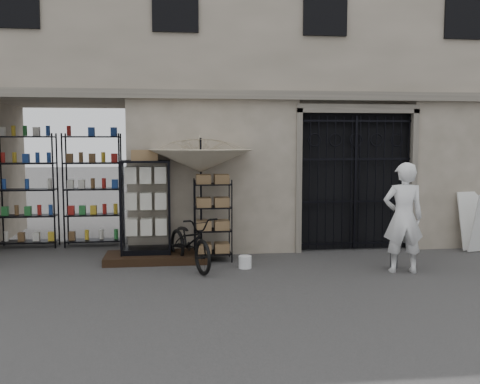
{
  "coord_description": "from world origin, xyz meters",
  "views": [
    {
      "loc": [
        -2.05,
        -8.78,
        2.34
      ],
      "look_at": [
        -0.8,
        1.4,
        1.35
      ],
      "focal_mm": 40.0,
      "sensor_mm": 36.0,
      "label": 1
    }
  ],
  "objects": [
    {
      "name": "easel_sign",
      "position": [
        4.29,
        1.67,
        0.63
      ],
      "size": [
        0.71,
        0.78,
        1.22
      ],
      "rotation": [
        0.0,
        0.0,
        0.21
      ],
      "color": "silver",
      "rests_on": "ground"
    },
    {
      "name": "shopkeeper",
      "position": [
        1.96,
        0.16,
        0.0
      ],
      "size": [
        0.94,
        2.03,
        0.47
      ],
      "primitive_type": "imported",
      "rotation": [
        0.0,
        0.0,
        3.02
      ],
      "color": "silver",
      "rests_on": "ground"
    },
    {
      "name": "shop_recess",
      "position": [
        -4.5,
        2.8,
        1.5
      ],
      "size": [
        3.0,
        1.7,
        3.0
      ],
      "primitive_type": "cube",
      "color": "black",
      "rests_on": "ground"
    },
    {
      "name": "wire_rack",
      "position": [
        -1.32,
        1.51,
        0.78
      ],
      "size": [
        0.79,
        0.63,
        1.6
      ],
      "rotation": [
        0.0,
        0.0,
        -0.21
      ],
      "color": "black",
      "rests_on": "ground"
    },
    {
      "name": "step_platform",
      "position": [
        -2.4,
        1.55,
        0.07
      ],
      "size": [
        2.0,
        0.9,
        0.15
      ],
      "primitive_type": "cube",
      "color": "black",
      "rests_on": "ground"
    },
    {
      "name": "display_cabinet",
      "position": [
        -2.61,
        1.65,
        0.96
      ],
      "size": [
        1.02,
        0.78,
        1.96
      ],
      "rotation": [
        0.0,
        0.0,
        0.28
      ],
      "color": "black",
      "rests_on": "step_platform"
    },
    {
      "name": "iron_gate",
      "position": [
        1.75,
        2.28,
        1.5
      ],
      "size": [
        2.5,
        0.21,
        3.0
      ],
      "color": "black",
      "rests_on": "ground"
    },
    {
      "name": "market_umbrella",
      "position": [
        -1.54,
        1.62,
        2.07
      ],
      "size": [
        2.14,
        2.17,
        2.87
      ],
      "rotation": [
        0.0,
        0.0,
        0.25
      ],
      "color": "black",
      "rests_on": "ground"
    },
    {
      "name": "shop_shelving",
      "position": [
        -4.55,
        3.3,
        1.25
      ],
      "size": [
        2.7,
        0.5,
        2.5
      ],
      "primitive_type": "cube",
      "color": "black",
      "rests_on": "ground"
    },
    {
      "name": "main_building",
      "position": [
        0.0,
        4.0,
        4.5
      ],
      "size": [
        14.0,
        4.0,
        9.0
      ],
      "primitive_type": "cube",
      "color": "#A19382",
      "rests_on": "ground"
    },
    {
      "name": "bicycle",
      "position": [
        -1.78,
        0.95,
        0.0
      ],
      "size": [
        0.95,
        1.14,
        1.85
      ],
      "primitive_type": "imported",
      "rotation": [
        0.0,
        0.0,
        0.36
      ],
      "color": "black",
      "rests_on": "ground"
    },
    {
      "name": "steel_bollard",
      "position": [
        1.93,
        0.44,
        0.37
      ],
      "size": [
        0.16,
        0.16,
        0.74
      ],
      "primitive_type": "cylinder",
      "rotation": [
        0.0,
        0.0,
        0.17
      ],
      "color": "#4C4E53",
      "rests_on": "ground"
    },
    {
      "name": "white_bucket",
      "position": [
        -0.78,
        0.79,
        0.11
      ],
      "size": [
        0.28,
        0.28,
        0.23
      ],
      "primitive_type": "cylinder",
      "rotation": [
        0.0,
        0.0,
        0.18
      ],
      "color": "silver",
      "rests_on": "ground"
    },
    {
      "name": "ground",
      "position": [
        0.0,
        0.0,
        0.0
      ],
      "size": [
        80.0,
        80.0,
        0.0
      ],
      "primitive_type": "plane",
      "color": "black",
      "rests_on": "ground"
    }
  ]
}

